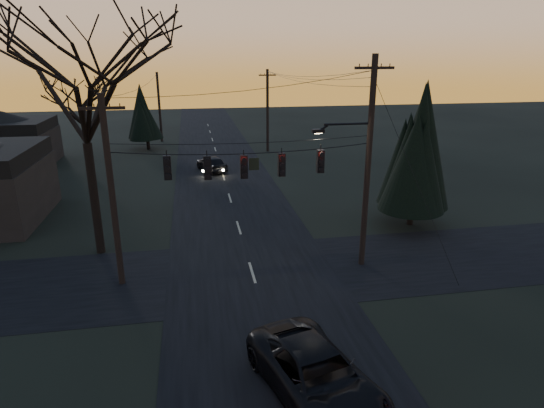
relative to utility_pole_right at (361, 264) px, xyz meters
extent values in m
cube|color=black|center=(-5.50, 10.00, 0.01)|extent=(8.00, 120.00, 0.02)
cube|color=black|center=(-5.50, 0.00, 0.01)|extent=(60.00, 7.00, 0.02)
cylinder|color=black|center=(-5.75, 0.00, 6.10)|extent=(11.50, 0.04, 0.04)
cylinder|color=black|center=(-13.05, 3.78, 2.92)|extent=(0.44, 0.44, 5.84)
cylinder|color=black|center=(4.93, 4.76, 0.80)|extent=(0.36, 0.36, 1.60)
cone|color=black|center=(4.93, 4.76, 4.70)|extent=(4.00, 4.00, 7.00)
cylinder|color=black|center=(-16.77, 20.76, 2.15)|extent=(0.44, 0.44, 4.29)
cylinder|color=black|center=(-12.71, 31.37, 0.80)|extent=(0.36, 0.36, 1.60)
cone|color=black|center=(-12.71, 31.37, 3.68)|extent=(3.88, 3.88, 4.97)
cube|color=black|center=(-25.50, 26.00, 1.60)|extent=(9.00, 7.00, 3.20)
imported|color=black|center=(-4.70, -8.58, 0.78)|extent=(4.00, 6.07, 1.55)
imported|color=black|center=(-6.36, 20.33, 0.70)|extent=(2.93, 4.44, 1.40)
camera|label=1|loc=(-8.02, -19.49, 9.99)|focal=30.00mm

